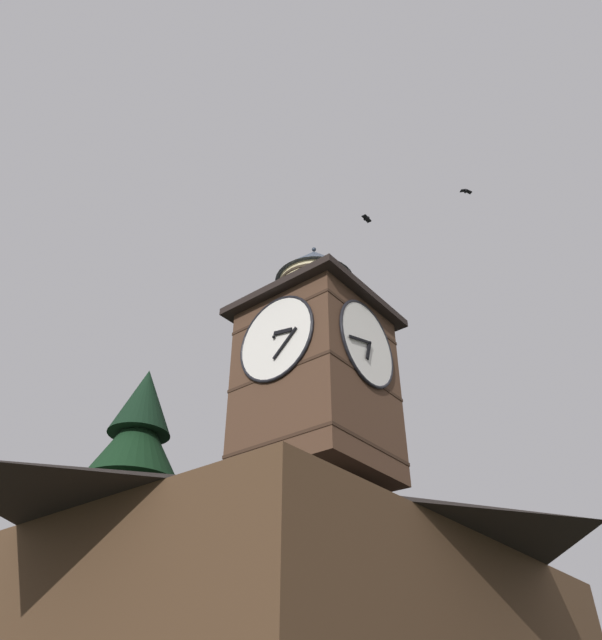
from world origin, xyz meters
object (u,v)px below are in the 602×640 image
at_px(building_main, 319,625).
at_px(flying_bird_high, 466,191).
at_px(flying_bird_low, 367,218).
at_px(moon, 105,535).
at_px(pine_tree_behind, 115,580).
at_px(clock_tower, 316,367).
at_px(pine_tree_aside, 339,605).

bearing_deg(building_main, flying_bird_high, 116.40).
bearing_deg(flying_bird_high, flying_bird_low, -68.00).
height_order(building_main, moon, moon).
relative_size(moon, flying_bird_high, 4.73).
distance_m(building_main, moon, 39.19).
distance_m(building_main, flying_bird_high, 15.46).
relative_size(building_main, pine_tree_behind, 1.27).
bearing_deg(flying_bird_high, clock_tower, -61.59).
relative_size(pine_tree_behind, pine_tree_aside, 0.90).
bearing_deg(pine_tree_behind, pine_tree_aside, 175.90).
bearing_deg(flying_bird_low, clock_tower, -49.63).
xyz_separation_m(pine_tree_aside, moon, (-8.30, -29.56, 8.75)).
height_order(clock_tower, moon, clock_tower).
xyz_separation_m(pine_tree_aside, flying_bird_high, (4.97, 9.94, 12.61)).
height_order(pine_tree_aside, moon, moon).
relative_size(clock_tower, pine_tree_aside, 0.67).
xyz_separation_m(building_main, clock_tower, (0.15, 0.16, 7.36)).
height_order(flying_bird_high, flying_bird_low, flying_bird_high).
relative_size(flying_bird_high, flying_bird_low, 0.94).
bearing_deg(clock_tower, pine_tree_behind, -67.22).
relative_size(pine_tree_aside, flying_bird_low, 28.09).
distance_m(pine_tree_behind, pine_tree_aside, 10.10).
height_order(clock_tower, pine_tree_behind, clock_tower).
xyz_separation_m(moon, flying_bird_low, (14.69, 35.99, 3.52)).
bearing_deg(flying_bird_low, building_main, -55.54).
xyz_separation_m(clock_tower, pine_tree_behind, (2.35, -5.59, -6.05)).
relative_size(clock_tower, flying_bird_low, 18.94).
height_order(building_main, flying_bird_low, flying_bird_low).
relative_size(clock_tower, pine_tree_behind, 0.75).
bearing_deg(pine_tree_behind, flying_bird_high, 115.53).
height_order(moon, flying_bird_high, flying_bird_high).
xyz_separation_m(pine_tree_behind, flying_bird_low, (-3.67, 7.15, 12.65)).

